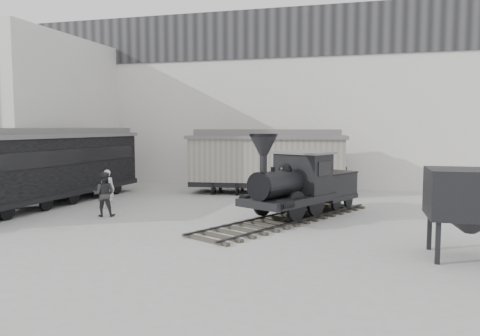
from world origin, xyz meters
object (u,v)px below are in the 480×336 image
(boxcar, at_px, (267,160))
(visitor_a, at_px, (108,189))
(visitor_b, at_px, (104,194))
(locomotive, at_px, (298,188))
(passenger_coach, at_px, (49,166))
(coal_hopper, at_px, (471,201))

(boxcar, relative_size, visitor_a, 5.05)
(boxcar, distance_m, visitor_b, 10.01)
(locomotive, relative_size, visitor_a, 5.32)
(passenger_coach, bearing_deg, locomotive, 2.86)
(locomotive, height_order, visitor_b, locomotive)
(boxcar, height_order, coal_hopper, boxcar)
(passenger_coach, bearing_deg, boxcar, 38.63)
(coal_hopper, bearing_deg, locomotive, 138.96)
(passenger_coach, relative_size, coal_hopper, 5.05)
(visitor_b, height_order, coal_hopper, coal_hopper)
(passenger_coach, height_order, coal_hopper, passenger_coach)
(locomotive, bearing_deg, passenger_coach, -154.02)
(locomotive, xyz_separation_m, boxcar, (-2.73, 6.73, 0.64))
(locomotive, height_order, boxcar, boxcar)
(passenger_coach, relative_size, visitor_a, 7.20)
(boxcar, distance_m, passenger_coach, 11.44)
(locomotive, distance_m, passenger_coach, 12.12)
(visitor_a, xyz_separation_m, coal_hopper, (14.45, -4.79, 0.78))
(coal_hopper, bearing_deg, passenger_coach, 163.85)
(visitor_a, relative_size, visitor_b, 0.96)
(boxcar, xyz_separation_m, visitor_b, (-5.24, -8.48, -0.96))
(visitor_a, height_order, visitor_b, visitor_b)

